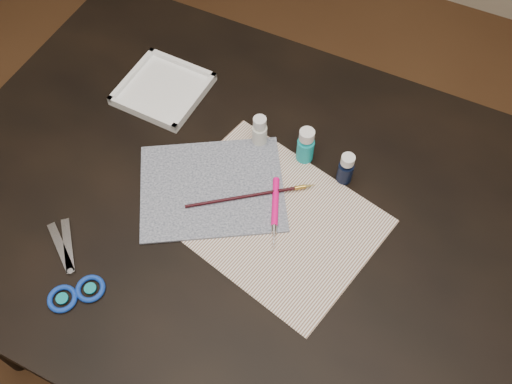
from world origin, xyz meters
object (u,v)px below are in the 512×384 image
at_px(scissors, 64,264).
at_px(palette_tray, 163,89).
at_px(canvas, 212,188).
at_px(paper, 271,217).
at_px(paint_bottle_white, 260,131).
at_px(paint_bottle_navy, 346,168).
at_px(paint_bottle_cyan, 306,145).

relative_size(scissors, palette_tray, 1.18).
relative_size(canvas, scissors, 1.36).
distance_m(canvas, scissors, 0.31).
height_order(canvas, palette_tray, palette_tray).
relative_size(paper, paint_bottle_white, 5.16).
height_order(paper, scissors, scissors).
xyz_separation_m(paint_bottle_white, paint_bottle_navy, (0.19, -0.01, -0.00)).
distance_m(paint_bottle_navy, palette_tray, 0.45).
distance_m(paper, canvas, 0.13).
bearing_deg(paint_bottle_cyan, paint_bottle_white, -177.27).
height_order(paint_bottle_white, palette_tray, paint_bottle_white).
height_order(paper, canvas, canvas).
bearing_deg(paper, paint_bottle_white, 123.03).
distance_m(paper, paint_bottle_navy, 0.18).
relative_size(paint_bottle_white, paint_bottle_cyan, 0.89).
bearing_deg(paint_bottle_navy, paint_bottle_cyan, 171.42).
height_order(paper, paint_bottle_white, paint_bottle_white).
relative_size(paint_bottle_navy, scissors, 0.36).
relative_size(paper, paint_bottle_navy, 5.22).
bearing_deg(canvas, paint_bottle_navy, 31.14).
bearing_deg(scissors, paint_bottle_cyan, -90.80).
relative_size(paint_bottle_white, scissors, 0.37).
distance_m(paint_bottle_navy, scissors, 0.56).
bearing_deg(paint_bottle_cyan, palette_tray, 175.58).
distance_m(paint_bottle_cyan, paint_bottle_navy, 0.09).
bearing_deg(scissors, paint_bottle_white, -80.86).
bearing_deg(paper, paint_bottle_cyan, 89.78).
relative_size(canvas, paint_bottle_navy, 3.76).
xyz_separation_m(paint_bottle_cyan, palette_tray, (-0.35, 0.03, -0.03)).
relative_size(paper, scissors, 1.89).
bearing_deg(paper, palette_tray, 152.32).
relative_size(paint_bottle_white, paint_bottle_navy, 1.01).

